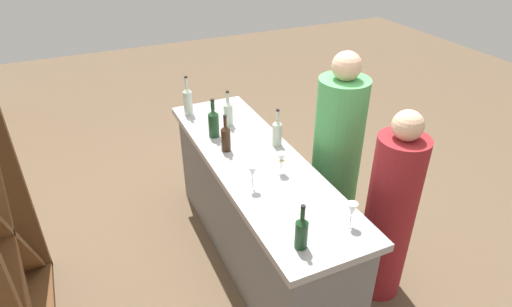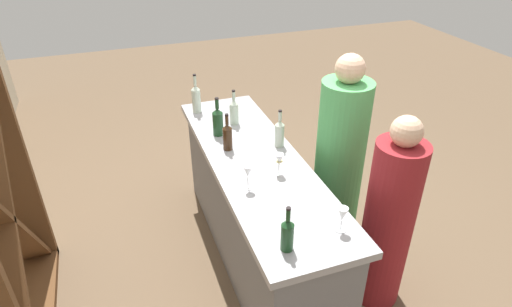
# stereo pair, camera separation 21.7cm
# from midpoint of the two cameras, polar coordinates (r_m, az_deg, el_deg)

# --- Properties ---
(ground_plane) EXTENTS (12.00, 12.00, 0.00)m
(ground_plane) POSITION_cam_midpoint_polar(r_m,az_deg,el_deg) (3.59, 1.77, -13.25)
(ground_plane) COLOR brown
(bar_counter) EXTENTS (2.18, 0.63, 0.91)m
(bar_counter) POSITION_cam_midpoint_polar(r_m,az_deg,el_deg) (3.29, 1.90, -7.52)
(bar_counter) COLOR slate
(bar_counter) RESTS_ON ground
(wine_bottle_leftmost_olive_green) EXTENTS (0.07, 0.07, 0.27)m
(wine_bottle_leftmost_olive_green) POSITION_cam_midpoint_polar(r_m,az_deg,el_deg) (2.26, 6.96, -10.59)
(wine_bottle_leftmost_olive_green) COLOR #193D1E
(wine_bottle_leftmost_olive_green) RESTS_ON bar_counter
(wine_bottle_second_left_clear_pale) EXTENTS (0.07, 0.07, 0.29)m
(wine_bottle_second_left_clear_pale) POSITION_cam_midpoint_polar(r_m,az_deg,el_deg) (3.15, 5.11, 2.74)
(wine_bottle_second_left_clear_pale) COLOR #B7C6B2
(wine_bottle_second_left_clear_pale) RESTS_ON bar_counter
(wine_bottle_center_amber_brown) EXTENTS (0.07, 0.07, 0.28)m
(wine_bottle_center_amber_brown) POSITION_cam_midpoint_polar(r_m,az_deg,el_deg) (3.10, -1.81, 2.27)
(wine_bottle_center_amber_brown) COLOR #331E0F
(wine_bottle_center_amber_brown) RESTS_ON bar_counter
(wine_bottle_second_right_olive_green) EXTENTS (0.08, 0.08, 0.31)m
(wine_bottle_second_right_olive_green) POSITION_cam_midpoint_polar(r_m,az_deg,el_deg) (3.30, -3.22, 4.30)
(wine_bottle_second_right_olive_green) COLOR #193D1E
(wine_bottle_second_right_olive_green) RESTS_ON bar_counter
(wine_bottle_rightmost_clear_pale) EXTENTS (0.07, 0.07, 0.29)m
(wine_bottle_rightmost_clear_pale) POSITION_cam_midpoint_polar(r_m,az_deg,el_deg) (3.46, -1.13, 5.59)
(wine_bottle_rightmost_clear_pale) COLOR #B7C6B2
(wine_bottle_rightmost_clear_pale) RESTS_ON bar_counter
(wine_bottle_far_right_clear_pale) EXTENTS (0.08, 0.08, 0.34)m
(wine_bottle_far_right_clear_pale) POSITION_cam_midpoint_polar(r_m,az_deg,el_deg) (3.68, -6.27, 7.30)
(wine_bottle_far_right_clear_pale) COLOR #B7C6B2
(wine_bottle_far_right_clear_pale) RESTS_ON bar_counter
(wine_glass_near_left) EXTENTS (0.07, 0.07, 0.15)m
(wine_glass_near_left) POSITION_cam_midpoint_polar(r_m,az_deg,el_deg) (2.43, 13.90, -8.04)
(wine_glass_near_left) COLOR white
(wine_glass_near_left) RESTS_ON bar_counter
(wine_glass_near_center) EXTENTS (0.07, 0.07, 0.15)m
(wine_glass_near_center) POSITION_cam_midpoint_polar(r_m,az_deg,el_deg) (2.83, 5.27, -0.99)
(wine_glass_near_center) COLOR white
(wine_glass_near_center) RESTS_ON bar_counter
(wine_glass_near_right) EXTENTS (0.06, 0.06, 0.17)m
(wine_glass_near_right) POSITION_cam_midpoint_polar(r_m,az_deg,el_deg) (2.67, 1.22, -2.57)
(wine_glass_near_right) COLOR white
(wine_glass_near_right) RESTS_ON bar_counter
(person_left_guest) EXTENTS (0.42, 0.42, 1.43)m
(person_left_guest) POSITION_cam_midpoint_polar(r_m,az_deg,el_deg) (3.02, 19.11, -8.69)
(person_left_guest) COLOR maroon
(person_left_guest) RESTS_ON ground
(person_center_guest) EXTENTS (0.43, 0.43, 1.63)m
(person_center_guest) POSITION_cam_midpoint_polar(r_m,az_deg,el_deg) (3.31, 12.75, -1.83)
(person_center_guest) COLOR #4CA559
(person_center_guest) RESTS_ON ground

